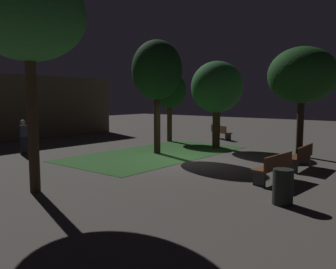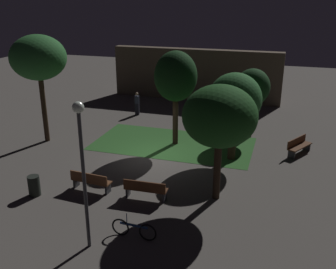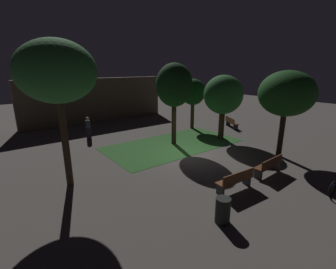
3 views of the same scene
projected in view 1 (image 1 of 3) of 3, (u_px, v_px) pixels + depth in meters
ground_plane at (184, 160)px, 14.58m from camera, size 60.00×60.00×0.00m
grass_lawn at (157, 154)px, 16.23m from camera, size 8.93×4.65×0.01m
bench_by_lamp at (274, 167)px, 10.78m from camera, size 1.83×0.61×0.88m
bench_corner at (301, 156)px, 12.73m from camera, size 1.82×0.55×0.88m
bench_back_row at (220, 132)px, 21.79m from camera, size 1.30×1.81×0.88m
tree_near_wall at (170, 91)px, 20.54m from camera, size 2.00×2.00×4.09m
tree_left_canopy at (302, 76)px, 15.17m from camera, size 2.96×2.96×4.83m
tree_lawn_side at (217, 88)px, 17.90m from camera, size 2.67×2.67×4.49m
tree_tall_center at (157, 71)px, 15.95m from camera, size 2.34×2.34×5.25m
tree_back_right at (28, 16)px, 9.16m from camera, size 3.04×3.04×6.04m
trash_bin at (283, 187)px, 8.51m from camera, size 0.50×0.50×0.88m
pedestrian at (24, 136)px, 15.93m from camera, size 0.32×0.32×1.61m
building_wall_backdrop at (22, 108)px, 21.40m from camera, size 13.38×0.80×4.01m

